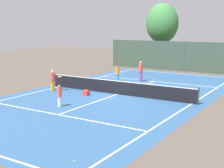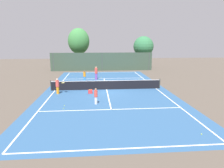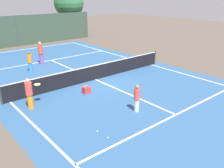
% 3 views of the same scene
% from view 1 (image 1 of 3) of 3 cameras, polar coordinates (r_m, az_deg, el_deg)
% --- Properties ---
extents(ground_plane, '(80.00, 80.00, 0.00)m').
position_cam_1_polar(ground_plane, '(23.36, 0.96, -1.83)').
color(ground_plane, brown).
extents(court_surface, '(13.00, 25.00, 0.01)m').
position_cam_1_polar(court_surface, '(23.36, 0.96, -1.82)').
color(court_surface, '#2D5684').
rests_on(court_surface, ground_plane).
extents(tennis_net, '(11.90, 0.10, 1.10)m').
position_cam_1_polar(tennis_net, '(23.25, 0.96, -0.60)').
color(tennis_net, '#333833').
rests_on(tennis_net, ground_plane).
extents(perimeter_fence, '(18.00, 0.12, 3.20)m').
position_cam_1_polar(perimeter_fence, '(35.74, 12.62, 4.74)').
color(perimeter_fence, '#384C3D').
rests_on(perimeter_fence, ground_plane).
extents(tree_0, '(4.04, 3.43, 7.59)m').
position_cam_1_polar(tree_0, '(40.68, 8.83, 10.52)').
color(tree_0, brown).
rests_on(tree_0, ground_plane).
extents(player_0, '(0.32, 0.32, 1.48)m').
position_cam_1_polar(player_0, '(28.21, 0.98, 1.84)').
color(player_0, '#388CD8').
rests_on(player_0, ground_plane).
extents(player_1, '(0.91, 0.59, 1.56)m').
position_cam_1_polar(player_1, '(25.01, -10.41, 0.69)').
color(player_1, orange).
rests_on(player_1, ground_plane).
extents(player_2, '(0.38, 0.38, 1.79)m').
position_cam_1_polar(player_2, '(28.75, 5.08, 2.28)').
color(player_2, purple).
rests_on(player_2, ground_plane).
extents(player_3, '(0.29, 0.29, 1.35)m').
position_cam_1_polar(player_3, '(19.96, -9.25, -2.02)').
color(player_3, silver).
rests_on(player_3, ground_plane).
extents(ball_crate, '(0.42, 0.31, 0.43)m').
position_cam_1_polar(ball_crate, '(23.03, -4.62, -1.57)').
color(ball_crate, red).
rests_on(ball_crate, ground_plane).
extents(tennis_ball_0, '(0.07, 0.07, 0.07)m').
position_cam_1_polar(tennis_ball_0, '(26.52, 16.34, -0.71)').
color(tennis_ball_0, '#CCE533').
rests_on(tennis_ball_0, ground_plane).
extents(tennis_ball_1, '(0.07, 0.07, 0.07)m').
position_cam_1_polar(tennis_ball_1, '(29.68, 7.32, 0.76)').
color(tennis_ball_1, '#CCE533').
rests_on(tennis_ball_1, ground_plane).
extents(tennis_ball_2, '(0.07, 0.07, 0.07)m').
position_cam_1_polar(tennis_ball_2, '(12.17, -6.63, -13.36)').
color(tennis_ball_2, '#CCE533').
rests_on(tennis_ball_2, ground_plane).
extents(tennis_ball_3, '(0.07, 0.07, 0.07)m').
position_cam_1_polar(tennis_ball_3, '(21.19, -16.01, -3.40)').
color(tennis_ball_3, '#CCE533').
rests_on(tennis_ball_3, ground_plane).
extents(tennis_ball_4, '(0.07, 0.07, 0.07)m').
position_cam_1_polar(tennis_ball_4, '(31.68, 1.77, 1.44)').
color(tennis_ball_4, '#CCE533').
rests_on(tennis_ball_4, ground_plane).
extents(tennis_ball_5, '(0.07, 0.07, 0.07)m').
position_cam_1_polar(tennis_ball_5, '(33.49, 2.09, 1.92)').
color(tennis_ball_5, '#CCE533').
rests_on(tennis_ball_5, ground_plane).
extents(tennis_ball_6, '(0.07, 0.07, 0.07)m').
position_cam_1_polar(tennis_ball_6, '(29.44, 4.78, 0.73)').
color(tennis_ball_6, '#CCE533').
rests_on(tennis_ball_6, ground_plane).
extents(tennis_ball_7, '(0.07, 0.07, 0.07)m').
position_cam_1_polar(tennis_ball_7, '(21.64, -14.84, -3.06)').
color(tennis_ball_7, '#CCE533').
rests_on(tennis_ball_7, ground_plane).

